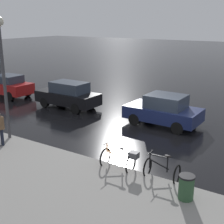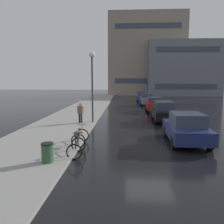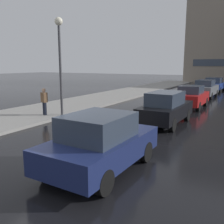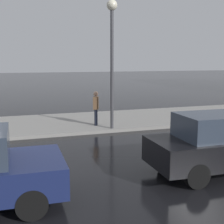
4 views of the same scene
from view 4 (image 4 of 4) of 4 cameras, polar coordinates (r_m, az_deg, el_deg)
name	(u,v)px [view 4 (image 4 of 4)]	position (r m, az deg, el deg)	size (l,w,h in m)	color
sidewalk_kerb	(174,116)	(17.38, 11.20, -0.75)	(4.80, 60.00, 0.14)	gray
car_black	(223,143)	(9.17, 19.58, -5.39)	(1.79, 4.23, 1.68)	black
pedestrian	(96,107)	(14.27, -2.96, 0.83)	(0.45, 0.35, 1.70)	#1E2333
streetlamp	(112,42)	(13.42, -0.01, 12.75)	(0.45, 0.45, 5.57)	#424247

